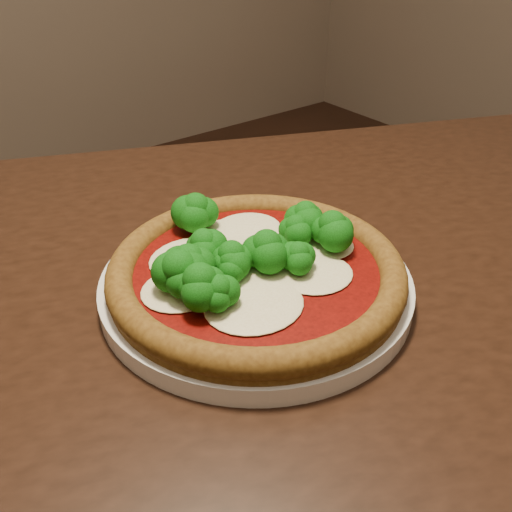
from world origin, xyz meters
TOP-DOWN VIEW (x-y plane):
  - dining_table at (-0.14, -0.03)m, footprint 1.42×1.16m
  - plate at (-0.11, -0.08)m, footprint 0.29×0.29m
  - pizza at (-0.11, -0.08)m, footprint 0.27×0.27m

SIDE VIEW (x-z plane):
  - dining_table at x=-0.14m, z-range 0.27..1.02m
  - plate at x=-0.11m, z-range 0.75..0.77m
  - pizza at x=-0.11m, z-range 0.75..0.82m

